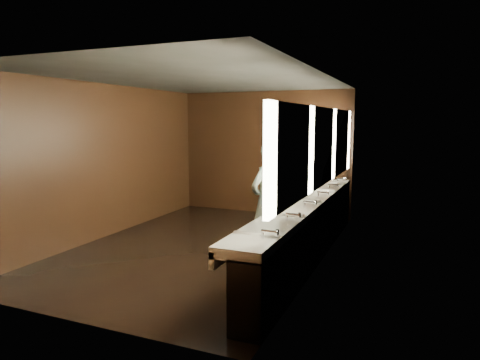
# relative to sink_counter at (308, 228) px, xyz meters

# --- Properties ---
(floor) EXTENTS (6.00, 6.00, 0.00)m
(floor) POSITION_rel_sink_counter_xyz_m (-1.79, -0.00, -0.50)
(floor) COLOR black
(floor) RESTS_ON ground
(ceiling) EXTENTS (4.00, 6.00, 0.02)m
(ceiling) POSITION_rel_sink_counter_xyz_m (-1.79, -0.00, 2.30)
(ceiling) COLOR #2D2D2B
(ceiling) RESTS_ON wall_back
(wall_back) EXTENTS (4.00, 0.02, 2.80)m
(wall_back) POSITION_rel_sink_counter_xyz_m (-1.79, 3.00, 0.90)
(wall_back) COLOR black
(wall_back) RESTS_ON floor
(wall_front) EXTENTS (4.00, 0.02, 2.80)m
(wall_front) POSITION_rel_sink_counter_xyz_m (-1.79, -3.00, 0.90)
(wall_front) COLOR black
(wall_front) RESTS_ON floor
(wall_left) EXTENTS (0.02, 6.00, 2.80)m
(wall_left) POSITION_rel_sink_counter_xyz_m (-3.79, -0.00, 0.90)
(wall_left) COLOR black
(wall_left) RESTS_ON floor
(wall_right) EXTENTS (0.02, 6.00, 2.80)m
(wall_right) POSITION_rel_sink_counter_xyz_m (0.21, -0.00, 0.90)
(wall_right) COLOR black
(wall_right) RESTS_ON floor
(sink_counter) EXTENTS (0.55, 5.40, 1.01)m
(sink_counter) POSITION_rel_sink_counter_xyz_m (0.00, 0.00, 0.00)
(sink_counter) COLOR black
(sink_counter) RESTS_ON floor
(mirror_band) EXTENTS (0.06, 5.03, 1.15)m
(mirror_band) POSITION_rel_sink_counter_xyz_m (0.19, -0.00, 1.25)
(mirror_band) COLOR #FEF7D0
(mirror_band) RESTS_ON wall_right
(person) EXTENTS (0.66, 0.78, 1.82)m
(person) POSITION_rel_sink_counter_xyz_m (-0.60, -0.19, 0.41)
(person) COLOR #87B7CA
(person) RESTS_ON floor
(trash_bin) EXTENTS (0.49, 0.49, 0.62)m
(trash_bin) POSITION_rel_sink_counter_xyz_m (-0.22, -1.31, -0.18)
(trash_bin) COLOR black
(trash_bin) RESTS_ON floor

